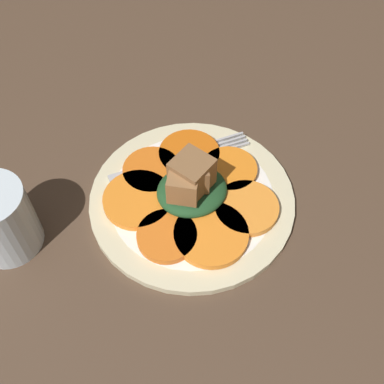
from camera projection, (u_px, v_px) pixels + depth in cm
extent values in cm
cube|color=#4C3828|center=(192.00, 206.00, 63.37)|extent=(120.00, 120.00, 2.00)
cylinder|color=beige|center=(192.00, 199.00, 62.16)|extent=(26.39, 26.39, 1.00)
cylinder|color=white|center=(192.00, 199.00, 62.12)|extent=(21.11, 21.11, 1.00)
cylinder|color=orange|center=(138.00, 199.00, 60.84)|extent=(8.89, 8.89, 0.94)
cylinder|color=orange|center=(167.00, 236.00, 57.67)|extent=(7.31, 7.31, 0.94)
cylinder|color=orange|center=(211.00, 234.00, 57.80)|extent=(9.08, 9.08, 0.94)
cylinder|color=orange|center=(247.00, 208.00, 60.08)|extent=(8.09, 8.09, 0.94)
cylinder|color=orange|center=(229.00, 170.00, 63.68)|extent=(7.44, 7.44, 0.94)
cylinder|color=#D35E11|center=(189.00, 154.00, 65.29)|extent=(8.28, 8.28, 0.94)
cylinder|color=orange|center=(152.00, 171.00, 63.58)|extent=(7.67, 7.67, 0.94)
ellipsoid|color=#1E4723|center=(192.00, 190.00, 60.60)|extent=(9.02, 8.12, 2.65)
cube|color=brown|center=(190.00, 171.00, 58.01)|extent=(5.91, 5.91, 4.31)
cube|color=brown|center=(191.00, 175.00, 58.06)|extent=(4.31, 4.31, 3.64)
cube|color=olive|center=(184.00, 185.00, 57.20)|extent=(5.01, 5.01, 3.65)
cube|color=#B2B2B7|center=(156.00, 165.00, 64.48)|extent=(13.14, 1.17, 0.40)
cube|color=#B2B2B7|center=(207.00, 150.00, 66.07)|extent=(1.60, 2.32, 0.40)
cube|color=#B2B2B7|center=(226.00, 138.00, 67.35)|extent=(5.17, 0.34, 0.40)
cube|color=#B2B2B7|center=(228.00, 142.00, 66.99)|extent=(5.17, 0.34, 0.40)
cube|color=#B2B2B7|center=(230.00, 145.00, 66.62)|extent=(5.17, 0.34, 0.40)
cube|color=#B2B2B7|center=(232.00, 148.00, 66.26)|extent=(5.17, 0.34, 0.40)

